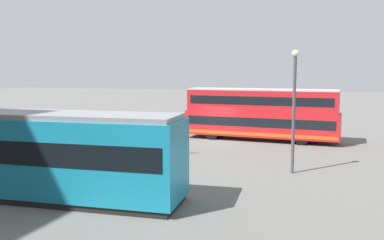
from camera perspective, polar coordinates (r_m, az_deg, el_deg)
ground_plane at (r=30.72m, az=3.50°, el=-2.84°), size 160.00×160.00×0.00m
double_decker_bus at (r=30.97m, az=9.52°, el=0.82°), size 11.43×3.44×3.83m
tram_yellow at (r=18.21m, az=-22.08°, el=-4.22°), size 13.25×3.06×3.50m
pedestrian_near_railing at (r=26.57m, az=-7.43°, el=-2.24°), size 0.40×0.40×1.71m
pedestrian_railing at (r=27.63m, az=-10.04°, el=-2.44°), size 9.71×0.80×1.08m
info_sign at (r=29.00m, az=-15.38°, el=-0.29°), size 0.99×0.17×2.47m
street_lamp at (r=21.07m, az=13.95°, el=2.55°), size 0.36×0.36×6.17m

